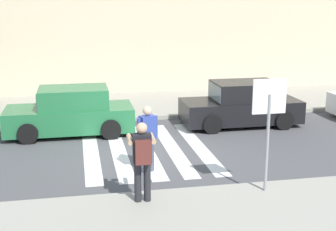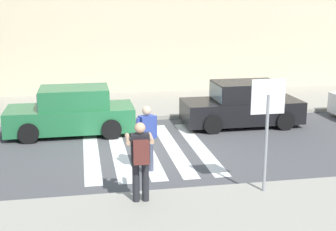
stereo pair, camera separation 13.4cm
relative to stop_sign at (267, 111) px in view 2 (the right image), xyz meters
name	(u,v)px [view 2 (the right image)]	position (x,y,z in m)	size (l,w,h in m)	color
ground_plane	(147,151)	(-2.13, 3.69, -1.98)	(120.00, 120.00, 0.00)	#4C4C4F
sidewalk_far	(126,105)	(-2.13, 9.69, -1.91)	(60.00, 4.80, 0.14)	#9E998C
building_facade_far	(116,32)	(-2.13, 14.09, 0.82)	(56.00, 4.00, 5.60)	beige
crosswalk_stripe_0	(91,152)	(-3.73, 3.89, -1.98)	(0.44, 5.20, 0.01)	silver
crosswalk_stripe_1	(119,151)	(-2.93, 3.89, -1.98)	(0.44, 5.20, 0.01)	silver
crosswalk_stripe_2	(146,149)	(-2.13, 3.89, -1.98)	(0.44, 5.20, 0.01)	silver
crosswalk_stripe_3	(172,148)	(-1.33, 3.89, -1.98)	(0.44, 5.20, 0.01)	silver
crosswalk_stripe_4	(198,146)	(-0.53, 3.89, -1.98)	(0.44, 5.20, 0.01)	silver
stop_sign	(267,111)	(0.00, 0.00, 0.00)	(0.76, 0.08, 2.53)	gray
photographer_with_backpack	(140,155)	(-2.78, -0.07, -0.82)	(0.60, 0.86, 1.72)	#232328
pedestrian_crossing	(147,135)	(-2.34, 2.05, -1.01)	(0.55, 0.35, 1.72)	#474C60
parked_car_green	(72,112)	(-4.28, 5.99, -1.26)	(4.10, 1.92, 1.55)	#236B3D
parked_car_black	(243,105)	(1.60, 5.99, -1.26)	(4.10, 1.92, 1.55)	black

